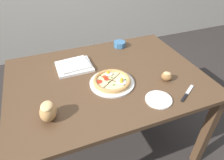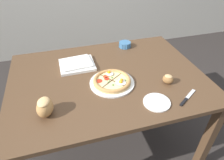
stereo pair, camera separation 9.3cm
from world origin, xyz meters
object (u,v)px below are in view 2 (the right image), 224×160
object	(u,v)px
knife_main	(187,98)
bread_piece_mid	(168,79)
napkin_folded	(77,64)
dining_table	(108,86)
side_saucer	(157,102)
bread_piece_near	(45,107)
pizza	(112,81)
ramekin_bowl	(125,44)

from	to	relation	value
knife_main	bread_piece_mid	bearing A→B (deg)	72.10
napkin_folded	knife_main	distance (m)	0.82
dining_table	side_saucer	world-z (taller)	side_saucer
bread_piece_mid	dining_table	bearing A→B (deg)	152.59
dining_table	side_saucer	bearing A→B (deg)	-58.63
napkin_folded	bread_piece_near	xyz separation A→B (m)	(-0.24, -0.45, 0.04)
dining_table	bread_piece_near	world-z (taller)	bread_piece_near
dining_table	bread_piece_mid	bearing A→B (deg)	-27.41
pizza	bread_piece_near	xyz separation A→B (m)	(-0.43, -0.16, 0.04)
dining_table	knife_main	world-z (taller)	knife_main
pizza	ramekin_bowl	xyz separation A→B (m)	(0.26, 0.48, 0.01)
pizza	side_saucer	world-z (taller)	pizza
dining_table	knife_main	size ratio (longest dim) A/B	8.01
side_saucer	ramekin_bowl	bearing A→B (deg)	86.01
ramekin_bowl	side_saucer	distance (m)	0.73
ramekin_bowl	side_saucer	bearing A→B (deg)	-93.99
pizza	napkin_folded	world-z (taller)	pizza
pizza	side_saucer	xyz separation A→B (m)	(0.20, -0.26, -0.01)
pizza	bread_piece_near	world-z (taller)	bread_piece_near
side_saucer	napkin_folded	bearing A→B (deg)	126.58
dining_table	knife_main	distance (m)	0.56
dining_table	napkin_folded	distance (m)	0.29
ramekin_bowl	knife_main	world-z (taller)	ramekin_bowl
side_saucer	knife_main	bearing A→B (deg)	-3.91
pizza	bread_piece_near	bearing A→B (deg)	-159.19
side_saucer	pizza	bearing A→B (deg)	128.60
dining_table	napkin_folded	world-z (taller)	napkin_folded
ramekin_bowl	bread_piece_near	bearing A→B (deg)	-137.09
dining_table	side_saucer	distance (m)	0.42
bread_piece_near	bread_piece_mid	world-z (taller)	bread_piece_near
knife_main	ramekin_bowl	bearing A→B (deg)	68.81
bread_piece_mid	side_saucer	distance (m)	0.22
pizza	dining_table	bearing A→B (deg)	94.95
bread_piece_near	napkin_folded	bearing A→B (deg)	62.06
napkin_folded	bread_piece_mid	world-z (taller)	bread_piece_mid
bread_piece_near	bread_piece_mid	bearing A→B (deg)	4.72
bread_piece_near	knife_main	xyz separation A→B (m)	(0.84, -0.11, -0.05)
knife_main	side_saucer	bearing A→B (deg)	143.49
dining_table	bread_piece_near	size ratio (longest dim) A/B	9.84
pizza	knife_main	distance (m)	0.49
pizza	knife_main	xyz separation A→B (m)	(0.41, -0.27, -0.02)
pizza	side_saucer	bearing A→B (deg)	-51.40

